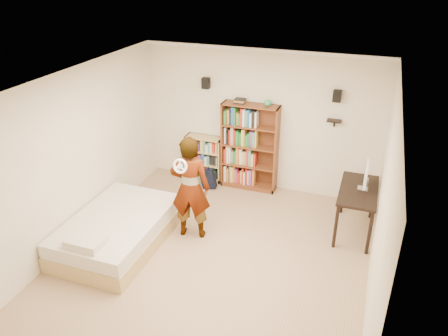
% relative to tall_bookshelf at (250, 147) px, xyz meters
% --- Properties ---
extents(ground, '(4.50, 5.00, 0.01)m').
position_rel_tall_bookshelf_xyz_m(ground, '(0.15, -2.34, -0.85)').
color(ground, tan).
rests_on(ground, ground).
extents(room_shell, '(4.52, 5.02, 2.71)m').
position_rel_tall_bookshelf_xyz_m(room_shell, '(0.15, -2.34, 0.91)').
color(room_shell, white).
rests_on(room_shell, ground).
extents(crown_molding, '(4.50, 5.00, 0.06)m').
position_rel_tall_bookshelf_xyz_m(crown_molding, '(0.15, -2.34, 1.82)').
color(crown_molding, white).
rests_on(crown_molding, room_shell).
extents(speaker_left, '(0.14, 0.12, 0.20)m').
position_rel_tall_bookshelf_xyz_m(speaker_left, '(-0.90, 0.06, 1.15)').
color(speaker_left, black).
rests_on(speaker_left, room_shell).
extents(speaker_right, '(0.14, 0.12, 0.20)m').
position_rel_tall_bookshelf_xyz_m(speaker_right, '(1.50, 0.06, 1.15)').
color(speaker_right, black).
rests_on(speaker_right, room_shell).
extents(wall_shelf, '(0.25, 0.16, 0.02)m').
position_rel_tall_bookshelf_xyz_m(wall_shelf, '(1.50, 0.07, 0.70)').
color(wall_shelf, black).
rests_on(wall_shelf, room_shell).
extents(tall_bookshelf, '(1.08, 0.31, 1.70)m').
position_rel_tall_bookshelf_xyz_m(tall_bookshelf, '(0.00, 0.00, 0.00)').
color(tall_bookshelf, brown).
rests_on(tall_bookshelf, ground).
extents(low_bookshelf, '(0.74, 0.28, 0.93)m').
position_rel_tall_bookshelf_xyz_m(low_bookshelf, '(-0.95, 0.02, -0.39)').
color(low_bookshelf, tan).
rests_on(low_bookshelf, ground).
extents(computer_desk, '(0.59, 1.18, 0.80)m').
position_rel_tall_bookshelf_xyz_m(computer_desk, '(2.09, -0.91, -0.45)').
color(computer_desk, black).
rests_on(computer_desk, ground).
extents(imac, '(0.16, 0.45, 0.44)m').
position_rel_tall_bookshelf_xyz_m(imac, '(2.14, -0.87, 0.17)').
color(imac, white).
rests_on(imac, computer_desk).
extents(daybed, '(1.33, 2.05, 0.61)m').
position_rel_tall_bookshelf_xyz_m(daybed, '(-1.41, -2.50, -0.55)').
color(daybed, white).
rests_on(daybed, ground).
extents(person, '(0.70, 0.53, 1.73)m').
position_rel_tall_bookshelf_xyz_m(person, '(-0.41, -1.88, 0.02)').
color(person, black).
rests_on(person, ground).
extents(wii_wheel, '(0.23, 0.09, 0.23)m').
position_rel_tall_bookshelf_xyz_m(wii_wheel, '(-0.41, -2.20, 0.55)').
color(wii_wheel, white).
rests_on(wii_wheel, person).
extents(navy_bag, '(0.33, 0.24, 0.41)m').
position_rel_tall_bookshelf_xyz_m(navy_bag, '(-0.74, -0.31, -0.65)').
color(navy_bag, black).
rests_on(navy_bag, ground).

